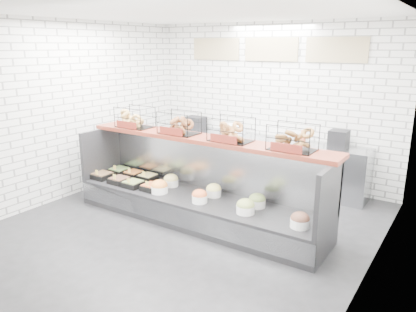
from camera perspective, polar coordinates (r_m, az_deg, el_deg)
The scene contains 5 objects.
ground at distance 6.01m, azimuth -3.36°, elevation -10.06°, with size 5.50×5.50×0.00m, color black.
room_shell at distance 5.95m, azimuth -0.14°, elevation 10.34°, with size 5.02×5.51×3.01m.
display_case at distance 6.15m, azimuth -1.66°, elevation -6.12°, with size 4.00×0.90×1.20m.
bagel_shelf at distance 5.97m, azimuth -0.56°, elevation 3.75°, with size 4.10×0.50×0.40m.
prep_counter at distance 7.81m, azimuth 7.29°, elevation -0.45°, with size 4.00×0.60×1.20m.
Camera 1 is at (3.28, -4.33, 2.57)m, focal length 35.00 mm.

